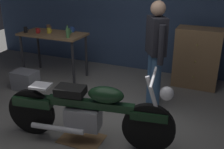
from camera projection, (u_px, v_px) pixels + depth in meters
ground_plane at (92, 138)px, 3.54m from camera, size 12.00×12.00×0.00m
workbench at (53, 39)px, 5.29m from camera, size 1.30×0.64×0.90m
motorcycle at (88, 111)px, 3.32m from camera, size 2.17×0.70×1.00m
person_standing at (155, 51)px, 4.05m from camera, size 0.39×0.50×1.67m
wooden_dresser at (197, 58)px, 4.93m from camera, size 0.80×0.47×1.10m
drip_tray at (82, 139)px, 3.52m from camera, size 0.56×0.40×0.01m
storage_bin at (25, 80)px, 4.93m from camera, size 0.44×0.32×0.34m
mug_brown_stoneware at (49, 27)px, 5.49m from camera, size 0.12×0.08×0.11m
mug_red_diner at (38, 31)px, 5.23m from camera, size 0.11×0.08×0.09m
mug_black_matte at (26, 30)px, 5.28m from camera, size 0.11×0.07×0.11m
mug_blue_enamel at (72, 30)px, 5.31m from camera, size 0.12×0.08×0.10m
mug_yellow_tall at (49, 31)px, 5.22m from camera, size 0.11×0.08×0.10m
mug_green_speckled at (68, 32)px, 5.11m from camera, size 0.13×0.09×0.11m
bottle at (68, 33)px, 4.87m from camera, size 0.06×0.06×0.24m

